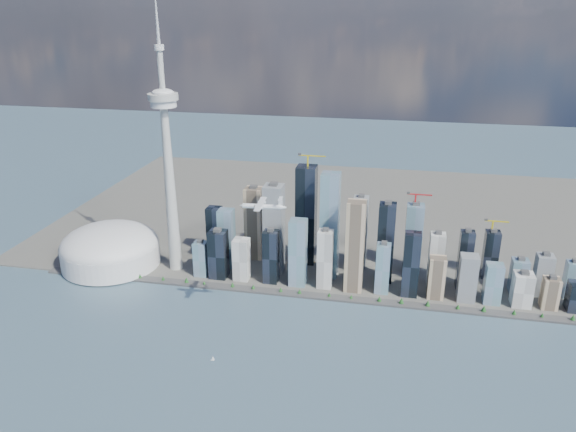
% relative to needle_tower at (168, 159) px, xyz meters
% --- Properties ---
extents(ground, '(4000.00, 4000.00, 0.00)m').
position_rel_needle_tower_xyz_m(ground, '(300.00, -310.00, -235.84)').
color(ground, '#34505C').
rests_on(ground, ground).
extents(seawall, '(1100.00, 22.00, 4.00)m').
position_rel_needle_tower_xyz_m(seawall, '(300.00, -60.00, -233.84)').
color(seawall, '#383838').
rests_on(seawall, ground).
extents(land, '(1400.00, 900.00, 3.00)m').
position_rel_needle_tower_xyz_m(land, '(300.00, 390.00, -234.34)').
color(land, '#4C4C47').
rests_on(land, ground).
extents(shoreline_trees, '(960.53, 7.20, 8.80)m').
position_rel_needle_tower_xyz_m(shoreline_trees, '(300.00, -60.00, -227.06)').
color(shoreline_trees, '#3F2D1E').
rests_on(shoreline_trees, seawall).
extents(skyscraper_cluster, '(736.00, 142.00, 235.37)m').
position_rel_needle_tower_xyz_m(skyscraper_cluster, '(359.62, 26.82, -163.29)').
color(skyscraper_cluster, black).
rests_on(skyscraper_cluster, land).
extents(needle_tower, '(56.00, 56.00, 550.50)m').
position_rel_needle_tower_xyz_m(needle_tower, '(0.00, 0.00, 0.00)').
color(needle_tower, '#A7A8A2').
rests_on(needle_tower, land).
extents(dome_stadium, '(200.00, 200.00, 86.00)m').
position_rel_needle_tower_xyz_m(dome_stadium, '(-140.00, -10.00, -196.40)').
color(dome_stadium, silver).
rests_on(dome_stadium, land).
extents(airplane, '(73.58, 65.07, 17.94)m').
position_rel_needle_tower_xyz_m(airplane, '(236.65, -195.64, -10.23)').
color(airplane, white).
rests_on(airplane, ground).
extents(sailboat_west, '(6.25, 2.14, 8.64)m').
position_rel_needle_tower_xyz_m(sailboat_west, '(176.61, -289.65, -233.07)').
color(sailboat_west, silver).
rests_on(sailboat_west, ground).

